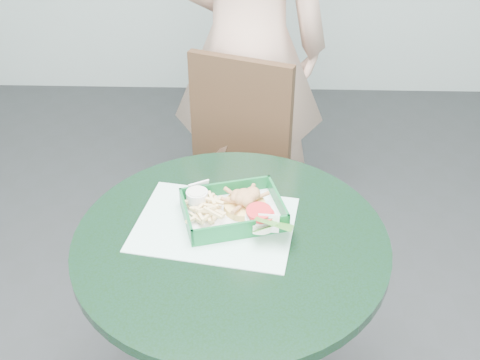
{
  "coord_description": "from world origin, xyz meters",
  "views": [
    {
      "loc": [
        0.06,
        -1.12,
        1.73
      ],
      "look_at": [
        0.02,
        0.1,
        0.88
      ],
      "focal_mm": 42.0,
      "sensor_mm": 36.0,
      "label": 1
    }
  ],
  "objects_px": {
    "sauce_ramekin": "(203,196)",
    "dining_chair": "(239,165)",
    "diner_person": "(247,7)",
    "food_basket": "(233,219)",
    "crab_sandwich": "(246,207)",
    "cafe_table": "(232,287)"
  },
  "relations": [
    {
      "from": "sauce_ramekin",
      "to": "dining_chair",
      "type": "bearing_deg",
      "value": 81.58
    },
    {
      "from": "diner_person",
      "to": "sauce_ramekin",
      "type": "bearing_deg",
      "value": 85.52
    },
    {
      "from": "diner_person",
      "to": "food_basket",
      "type": "relative_size",
      "value": 8.06
    },
    {
      "from": "crab_sandwich",
      "to": "sauce_ramekin",
      "type": "relative_size",
      "value": 1.92
    },
    {
      "from": "cafe_table",
      "to": "crab_sandwich",
      "type": "distance_m",
      "value": 0.24
    },
    {
      "from": "dining_chair",
      "to": "sauce_ramekin",
      "type": "xyz_separation_m",
      "value": [
        -0.08,
        -0.57,
        0.27
      ]
    },
    {
      "from": "sauce_ramekin",
      "to": "diner_person",
      "type": "bearing_deg",
      "value": 83.12
    },
    {
      "from": "cafe_table",
      "to": "diner_person",
      "type": "relative_size",
      "value": 0.39
    },
    {
      "from": "dining_chair",
      "to": "food_basket",
      "type": "bearing_deg",
      "value": -69.38
    },
    {
      "from": "diner_person",
      "to": "sauce_ramekin",
      "type": "relative_size",
      "value": 35.27
    },
    {
      "from": "cafe_table",
      "to": "food_basket",
      "type": "xyz_separation_m",
      "value": [
        0.0,
        0.08,
        0.19
      ]
    },
    {
      "from": "dining_chair",
      "to": "crab_sandwich",
      "type": "xyz_separation_m",
      "value": [
        0.04,
        -0.62,
        0.27
      ]
    },
    {
      "from": "diner_person",
      "to": "dining_chair",
      "type": "bearing_deg",
      "value": 88.47
    },
    {
      "from": "food_basket",
      "to": "crab_sandwich",
      "type": "xyz_separation_m",
      "value": [
        0.04,
        0.01,
        0.03
      ]
    },
    {
      "from": "crab_sandwich",
      "to": "sauce_ramekin",
      "type": "bearing_deg",
      "value": 159.44
    },
    {
      "from": "dining_chair",
      "to": "crab_sandwich",
      "type": "relative_size",
      "value": 8.07
    },
    {
      "from": "cafe_table",
      "to": "sauce_ramekin",
      "type": "height_order",
      "value": "sauce_ramekin"
    },
    {
      "from": "cafe_table",
      "to": "sauce_ramekin",
      "type": "xyz_separation_m",
      "value": [
        -0.08,
        0.13,
        0.22
      ]
    },
    {
      "from": "diner_person",
      "to": "crab_sandwich",
      "type": "relative_size",
      "value": 18.33
    },
    {
      "from": "dining_chair",
      "to": "food_basket",
      "type": "height_order",
      "value": "dining_chair"
    },
    {
      "from": "food_basket",
      "to": "diner_person",
      "type": "bearing_deg",
      "value": 88.87
    },
    {
      "from": "cafe_table",
      "to": "dining_chair",
      "type": "xyz_separation_m",
      "value": [
        -0.0,
        0.7,
        -0.05
      ]
    }
  ]
}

